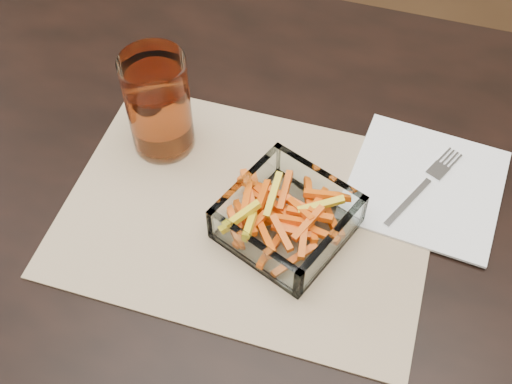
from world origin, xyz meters
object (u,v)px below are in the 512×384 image
glass_bowl (287,220)px  fork (425,184)px  dining_table (287,260)px  tumbler (159,107)px

glass_bowl → fork: (0.15, 0.11, -0.02)m
glass_bowl → dining_table: bearing=85.0°
dining_table → tumbler: size_ratio=11.10×
tumbler → fork: bearing=4.3°
dining_table → tumbler: 0.26m
glass_bowl → tumbler: size_ratio=1.22×
glass_bowl → tumbler: (-0.20, 0.09, 0.04)m
tumbler → fork: size_ratio=0.96×
fork → dining_table: bearing=-119.9°
dining_table → fork: fork is taller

